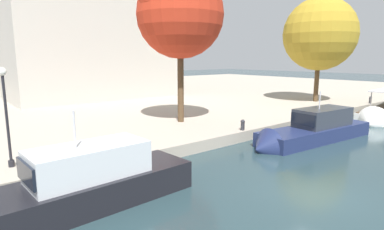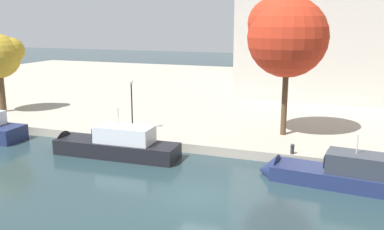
{
  "view_description": "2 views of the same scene",
  "coord_description": "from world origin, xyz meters",
  "px_view_note": "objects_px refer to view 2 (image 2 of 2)",
  "views": [
    {
      "loc": [
        -11.95,
        -6.43,
        5.61
      ],
      "look_at": [
        -0.15,
        7.79,
        2.31
      ],
      "focal_mm": 29.98,
      "sensor_mm": 36.0,
      "label": 1
    },
    {
      "loc": [
        7.66,
        -21.42,
        9.99
      ],
      "look_at": [
        -3.24,
        7.79,
        2.98
      ],
      "focal_mm": 39.15,
      "sensor_mm": 36.0,
      "label": 2
    }
  ],
  "objects_px": {
    "motor_yacht_1": "(110,147)",
    "lamp_post": "(132,101)",
    "tree_0": "(1,56)",
    "mooring_bollard_0": "(292,148)",
    "tree_1": "(285,33)",
    "motor_yacht_2": "(341,177)"
  },
  "relations": [
    {
      "from": "lamp_post",
      "to": "tree_0",
      "type": "distance_m",
      "value": 16.84
    },
    {
      "from": "motor_yacht_1",
      "to": "tree_1",
      "type": "relative_size",
      "value": 0.95
    },
    {
      "from": "motor_yacht_2",
      "to": "mooring_bollard_0",
      "type": "height_order",
      "value": "motor_yacht_2"
    },
    {
      "from": "mooring_bollard_0",
      "to": "tree_0",
      "type": "distance_m",
      "value": 30.88
    },
    {
      "from": "motor_yacht_1",
      "to": "lamp_post",
      "type": "relative_size",
      "value": 2.38
    },
    {
      "from": "tree_0",
      "to": "motor_yacht_1",
      "type": "bearing_deg",
      "value": -23.02
    },
    {
      "from": "mooring_bollard_0",
      "to": "lamp_post",
      "type": "bearing_deg",
      "value": 172.9
    },
    {
      "from": "lamp_post",
      "to": "tree_1",
      "type": "distance_m",
      "value": 13.81
    },
    {
      "from": "lamp_post",
      "to": "tree_1",
      "type": "bearing_deg",
      "value": 15.22
    },
    {
      "from": "tree_0",
      "to": "tree_1",
      "type": "distance_m",
      "value": 28.6
    },
    {
      "from": "tree_0",
      "to": "lamp_post",
      "type": "bearing_deg",
      "value": -8.89
    },
    {
      "from": "motor_yacht_1",
      "to": "tree_0",
      "type": "bearing_deg",
      "value": -25.23
    },
    {
      "from": "lamp_post",
      "to": "motor_yacht_1",
      "type": "bearing_deg",
      "value": -82.76
    },
    {
      "from": "motor_yacht_1",
      "to": "lamp_post",
      "type": "distance_m",
      "value": 5.37
    },
    {
      "from": "lamp_post",
      "to": "tree_0",
      "type": "height_order",
      "value": "tree_0"
    },
    {
      "from": "tree_1",
      "to": "motor_yacht_1",
      "type": "bearing_deg",
      "value": -145.49
    },
    {
      "from": "motor_yacht_2",
      "to": "tree_0",
      "type": "relative_size",
      "value": 1.33
    },
    {
      "from": "tree_0",
      "to": "motor_yacht_2",
      "type": "bearing_deg",
      "value": -12.44
    },
    {
      "from": "motor_yacht_1",
      "to": "mooring_bollard_0",
      "type": "height_order",
      "value": "motor_yacht_1"
    },
    {
      "from": "mooring_bollard_0",
      "to": "tree_1",
      "type": "height_order",
      "value": "tree_1"
    },
    {
      "from": "mooring_bollard_0",
      "to": "tree_0",
      "type": "height_order",
      "value": "tree_0"
    },
    {
      "from": "motor_yacht_1",
      "to": "tree_0",
      "type": "xyz_separation_m",
      "value": [
        -16.93,
        7.19,
        5.8
      ]
    }
  ]
}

